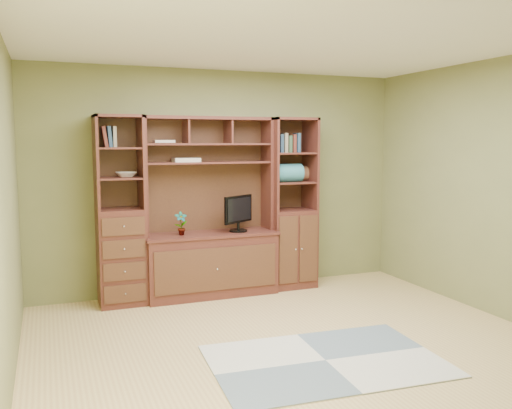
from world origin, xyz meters
name	(u,v)px	position (x,y,z in m)	size (l,w,h in m)	color
room	(295,197)	(0.00, 0.00, 1.30)	(4.60, 4.10, 2.64)	tan
center_hutch	(210,207)	(-0.24, 1.73, 1.02)	(1.54, 0.53, 2.05)	#4C211A
left_tower	(120,211)	(-1.24, 1.77, 1.02)	(0.50, 0.45, 2.05)	#4C211A
right_tower	(291,203)	(0.79, 1.77, 1.02)	(0.55, 0.45, 2.05)	#4C211A
rug	(326,361)	(0.08, -0.45, 0.01)	(1.85, 1.23, 0.01)	#9BA1A1
monitor	(238,207)	(0.09, 1.70, 1.02)	(0.47, 0.21, 0.58)	black
orchid	(181,223)	(-0.59, 1.70, 0.86)	(0.14, 0.09, 0.27)	#9A4534
magazines	(186,160)	(-0.49, 1.82, 1.56)	(0.29, 0.21, 0.04)	beige
bowl	(126,174)	(-1.17, 1.77, 1.42)	(0.23, 0.23, 0.06)	beige
blanket_teal	(286,173)	(0.71, 1.73, 1.40)	(0.37, 0.22, 0.22)	teal
blanket_red	(298,173)	(0.92, 1.85, 1.38)	(0.32, 0.18, 0.18)	brown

